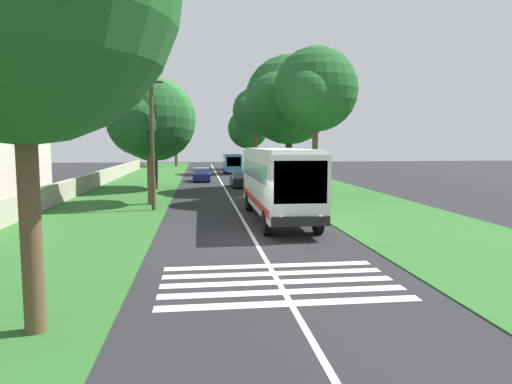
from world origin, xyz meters
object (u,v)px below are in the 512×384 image
Objects in this scene: roadside_tree_left_3 at (152,122)px; roadside_tree_right_0 at (247,130)px; roadside_tree_right_2 at (286,103)px; trailing_car_1 at (201,175)px; roadside_tree_left_0 at (148,121)px; trailing_car_0 at (241,180)px; trailing_minibus_0 at (232,162)px; roadside_tree_right_3 at (313,92)px; utility_pole at (152,139)px; roadside_tree_right_1 at (254,112)px; coach_bus at (278,179)px; roadside_tree_left_1 at (174,122)px.

roadside_tree_left_3 reaches higher than roadside_tree_right_0.
trailing_car_1 is at bearing 35.64° from roadside_tree_right_2.
roadside_tree_left_0 is 13.52m from roadside_tree_right_2.
trailing_car_0 is 9.40m from roadside_tree_left_3.
roadside_tree_right_0 reaches higher than trailing_minibus_0.
roadside_tree_right_2 is 1.08× the size of roadside_tree_right_3.
trailing_minibus_0 is 0.74× the size of utility_pole.
coach_bus is at bearing 175.09° from roadside_tree_right_1.
roadside_tree_right_2 reaches higher than coach_bus.
trailing_minibus_0 is at bearing 82.83° from roadside_tree_right_1.
trailing_car_1 is at bearing 8.62° from coach_bus.
roadside_tree_right_2 is at bearing -179.83° from roadside_tree_right_0.
utility_pole is (-12.86, -1.25, -1.55)m from roadside_tree_left_3.
roadside_tree_right_3 is (-50.02, -11.93, -0.16)m from roadside_tree_left_1.
trailing_minibus_0 is 31.33m from roadside_tree_left_0.
roadside_tree_left_1 reaches higher than trailing_minibus_0.
roadside_tree_right_2 reaches higher than roadside_tree_left_1.
roadside_tree_left_3 reaches higher than trailing_car_0.
coach_bus is 1.03× the size of roadside_tree_left_1.
roadside_tree_left_1 is (39.35, 7.91, 6.96)m from trailing_car_0.
roadside_tree_right_2 reaches higher than trailing_car_1.
roadside_tree_right_2 is at bearing -99.10° from roadside_tree_left_3.
roadside_tree_right_0 is 1.14× the size of utility_pole.
roadside_tree_left_1 is at bearing 15.11° from roadside_tree_right_2.
roadside_tree_right_1 is at bearing 1.18° from roadside_tree_right_3.
roadside_tree_left_3 is 0.85× the size of roadside_tree_right_1.
roadside_tree_left_0 is at bearing 165.21° from roadside_tree_right_0.
roadside_tree_left_0 reaches higher than trailing_car_0.
roadside_tree_left_0 is at bearing 45.92° from coach_bus.
roadside_tree_right_0 is 0.88× the size of roadside_tree_right_3.
roadside_tree_right_3 is (7.71, -3.76, 5.32)m from coach_bus.
roadside_tree_right_1 reaches higher than utility_pole.
roadside_tree_left_0 is 0.72× the size of roadside_tree_right_1.
roadside_tree_right_1 is 29.16m from roadside_tree_right_3.
coach_bus is 2.60× the size of trailing_car_1.
roadside_tree_left_3 is 1.03× the size of roadside_tree_right_0.
trailing_car_0 is 0.40× the size of roadside_tree_left_1.
roadside_tree_left_0 is at bearing 160.63° from roadside_tree_right_1.
trailing_car_0 is 0.41× the size of roadside_tree_right_3.
utility_pole is at bearing 137.62° from roadside_tree_right_2.
roadside_tree_right_2 is at bearing 3.44° from roadside_tree_right_3.
roadside_tree_left_0 is at bearing 148.07° from trailing_car_0.
coach_bus is 18.44m from trailing_car_0.
trailing_minibus_0 is 7.10m from roadside_tree_right_1.
roadside_tree_right_0 is (9.69, -2.94, 4.50)m from trailing_minibus_0.
roadside_tree_right_1 is 21.64m from roadside_tree_right_2.
roadside_tree_right_1 is 34.36m from utility_pole.
utility_pole is at bearing 58.29° from coach_bus.
roadside_tree_left_3 is 0.84× the size of roadside_tree_right_2.
roadside_tree_right_3 is (-29.14, -0.60, -0.56)m from roadside_tree_right_1.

